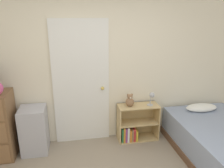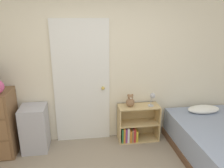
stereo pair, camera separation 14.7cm
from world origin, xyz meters
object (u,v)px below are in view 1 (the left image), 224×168
(desk_lamp, at_px, (152,97))
(teddy_bear, at_px, (130,101))
(storage_bin, at_px, (34,130))
(bookshelf, at_px, (134,126))

(desk_lamp, bearing_deg, teddy_bear, 173.45)
(storage_bin, distance_m, bookshelf, 1.67)
(storage_bin, xyz_separation_m, bookshelf, (1.66, 0.06, -0.12))
(bookshelf, bearing_deg, storage_bin, -178.01)
(storage_bin, relative_size, teddy_bear, 3.36)
(bookshelf, distance_m, teddy_bear, 0.49)
(storage_bin, height_order, desk_lamp, desk_lamp)
(storage_bin, relative_size, desk_lamp, 3.17)
(teddy_bear, height_order, desk_lamp, desk_lamp)
(storage_bin, bearing_deg, desk_lamp, 0.34)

